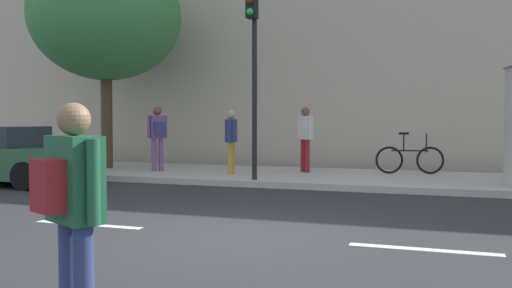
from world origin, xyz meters
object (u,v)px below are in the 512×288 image
Objects in this scene: pedestrian_with_bag at (231,137)px; pedestrian_in_dark_shirt at (305,134)px; street_tree at (106,16)px; bicycle_leaning at (410,159)px; pedestrian_in_light_jacket at (158,133)px; traffic_light at (253,51)px; pedestrian_near_pole at (72,200)px.

pedestrian_in_dark_shirt is (1.69, 1.17, 0.07)m from pedestrian_with_bag.
bicycle_leaning is (8.54, 1.05, -4.04)m from street_tree.
pedestrian_in_dark_shirt is at bearing 34.71° from pedestrian_with_bag.
pedestrian_in_dark_shirt is at bearing 6.01° from street_tree.
pedestrian_in_light_jacket is 1.03× the size of bicycle_leaning.
pedestrian_in_light_jacket reaches higher than pedestrian_with_bag.
street_tree reaches higher than traffic_light.
pedestrian_near_pole is (6.94, -10.59, -3.57)m from street_tree.
traffic_light is 0.72× the size of street_tree.
traffic_light reaches higher than pedestrian_in_dark_shirt.
pedestrian_in_dark_shirt is (0.69, 2.29, -1.98)m from traffic_light.
pedestrian_in_light_jacket reaches higher than pedestrian_in_dark_shirt.
pedestrian_in_dark_shirt reaches higher than pedestrian_with_bag.
pedestrian_in_light_jacket is at bearing -167.71° from bicycle_leaning.
pedestrian_near_pole is 1.02× the size of pedestrian_with_bag.
pedestrian_in_light_jacket is 4.06m from pedestrian_in_dark_shirt.
pedestrian_with_bag is at bearing 131.61° from traffic_light.
pedestrian_with_bag is at bearing -159.96° from bicycle_leaning.
traffic_light is 5.59m from street_tree.
traffic_light is 2.60× the size of bicycle_leaning.
traffic_light is 5.09m from bicycle_leaning.
pedestrian_in_light_jacket is 1.08× the size of pedestrian_with_bag.
pedestrian_near_pole is 10.42m from pedestrian_with_bag.
pedestrian_with_bag is at bearing 105.52° from pedestrian_near_pole.
traffic_light is 4.00m from pedestrian_in_light_jacket.
pedestrian_near_pole is at bearing -78.63° from traffic_light.
street_tree reaches higher than bicycle_leaning.
street_tree is (-5.15, 1.67, 1.41)m from traffic_light.
traffic_light is at bearing -48.39° from pedestrian_with_bag.
street_tree reaches higher than pedestrian_in_light_jacket.
traffic_light is at bearing 101.37° from pedestrian_near_pole.
bicycle_leaning is (4.39, 1.60, -0.58)m from pedestrian_with_bag.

